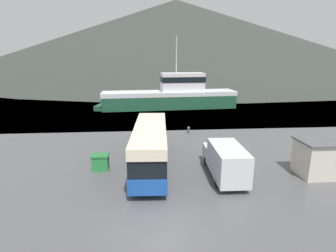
{
  "coord_description": "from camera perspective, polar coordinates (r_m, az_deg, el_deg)",
  "views": [
    {
      "loc": [
        -0.51,
        -11.58,
        8.51
      ],
      "look_at": [
        1.45,
        13.35,
        2.0
      ],
      "focal_mm": 28.0,
      "sensor_mm": 36.0,
      "label": 1
    }
  ],
  "objects": [
    {
      "name": "ground_plane",
      "position": [
        14.38,
        -1.73,
        -21.7
      ],
      "size": [
        400.0,
        400.0,
        0.0
      ],
      "primitive_type": "plane",
      "color": "#4C4C4F"
    },
    {
      "name": "water_surface",
      "position": [
        150.67,
        -4.37,
        11.32
      ],
      "size": [
        240.0,
        240.0,
        0.0
      ],
      "primitive_type": "plane",
      "color": "slate",
      "rests_on": "ground"
    },
    {
      "name": "tour_bus",
      "position": [
        20.54,
        -3.87,
        -4.22
      ],
      "size": [
        2.94,
        10.54,
        3.4
      ],
      "rotation": [
        0.0,
        0.0,
        -0.05
      ],
      "color": "#194799",
      "rests_on": "ground"
    },
    {
      "name": "storage_bin",
      "position": [
        21.3,
        -14.46,
        -7.6
      ],
      "size": [
        1.32,
        1.07,
        1.25
      ],
      "color": "#287F3D",
      "rests_on": "ground"
    },
    {
      "name": "hill_backdrop",
      "position": [
        169.99,
        1.75,
        18.84
      ],
      "size": [
        239.72,
        239.72,
        42.17
      ],
      "primitive_type": "cone",
      "color": "#2D332D",
      "rests_on": "ground"
    },
    {
      "name": "delivery_van",
      "position": [
        19.65,
        12.35,
        -7.22
      ],
      "size": [
        2.19,
        6.29,
        2.52
      ],
      "rotation": [
        0.0,
        0.0,
        -0.02
      ],
      "color": "silver",
      "rests_on": "ground"
    },
    {
      "name": "dock_kiosk",
      "position": [
        22.3,
        29.51,
        -6.08
      ],
      "size": [
        2.66,
        2.64,
        2.71
      ],
      "color": "beige",
      "rests_on": "ground"
    },
    {
      "name": "small_boat",
      "position": [
        46.89,
        -13.49,
        4.25
      ],
      "size": [
        3.11,
        5.69,
        0.82
      ],
      "rotation": [
        0.0,
        0.0,
        6.07
      ],
      "color": "#1E5138",
      "rests_on": "water_surface"
    },
    {
      "name": "fishing_boat",
      "position": [
        45.77,
        0.86,
        6.76
      ],
      "size": [
        23.25,
        6.21,
        12.05
      ],
      "rotation": [
        0.0,
        0.0,
        1.64
      ],
      "color": "#1E5138",
      "rests_on": "water_surface"
    },
    {
      "name": "mooring_bollard",
      "position": [
        30.58,
        4.49,
        -0.76
      ],
      "size": [
        0.3,
        0.3,
        0.8
      ],
      "color": "#4C4C51",
      "rests_on": "ground"
    }
  ]
}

